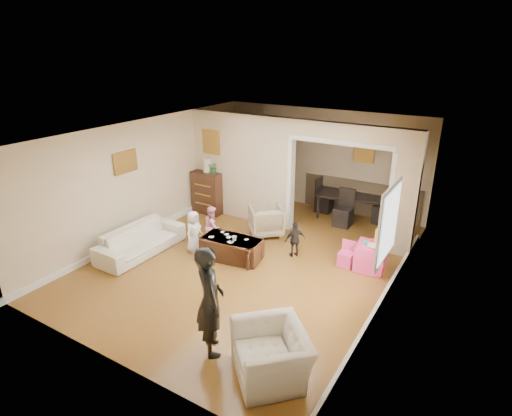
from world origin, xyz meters
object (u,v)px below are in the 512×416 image
Objects in this scene: sofa at (141,240)px; play_table at (371,257)px; armchair_front at (271,354)px; coffee_table at (232,248)px; adult_person at (210,301)px; child_kneel_a at (194,232)px; child_kneel_b at (213,226)px; child_toddler at (295,240)px; coffee_cup at (234,238)px; armchair_back at (266,221)px; table_lamp at (207,165)px; dining_table at (352,205)px; dresser at (208,192)px; cyan_cup at (366,243)px.

play_table is at bearing -66.63° from sofa.
sofa is at bearing -157.23° from armchair_front.
coffee_table is 0.73× the size of adult_person.
child_kneel_a is 1.01× the size of child_kneel_b.
coffee_cup is at bearing -9.79° from child_toddler.
sofa is at bearing 8.19° from armchair_back.
dining_table is at bearing 25.89° from table_lamp.
dresser is at bearing 9.90° from child_kneel_b.
child_toddler is (3.00, -1.05, -0.17)m from dresser.
child_kneel_b is (1.25, -1.50, -0.82)m from table_lamp.
dining_table is (3.30, 1.60, -0.24)m from dresser.
armchair_back is 2.48m from cyan_cup.
child_kneel_a is at bearing 18.54° from armchair_back.
adult_person reaches higher than sofa.
armchair_front is 1.37× the size of child_toddler.
child_kneel_b reaches higher than coffee_cup.
cyan_cup reaches higher than sofa.
armchair_back is 9.26× the size of cyan_cup.
child_toddler is at bearing 106.54° from armchair_back.
cyan_cup is at bearing -66.73° from sofa.
armchair_front reaches higher than play_table.
cyan_cup is 3.48m from child_kneel_a.
armchair_back is 0.72× the size of armchair_front.
coffee_table is at bearing -123.45° from dining_table.
child_toddler is (-1.22, 3.17, 0.04)m from armchair_front.
coffee_table is at bearing 153.43° from coffee_cup.
dresser is 1.22× the size of child_kneel_b.
child_kneel_b is at bearing 14.61° from armchair_back.
dining_table reaches higher than play_table.
table_lamp reaches higher than dresser.
coffee_cup is at bearing 177.47° from armchair_front.
dresser is 1.46× the size of child_toddler.
dresser is at bearing 169.26° from cyan_cup.
armchair_front is at bearing -44.97° from table_lamp.
adult_person is (1.31, -3.81, 0.48)m from armchair_back.
sofa is 4.67m from play_table.
dresser is 2.77m from coffee_cup.
table_lamp is 2.39m from child_kneel_a.
adult_person is (3.26, -4.24, -0.45)m from table_lamp.
adult_person is at bearing -108.35° from cyan_cup.
child_kneel_a is at bearing -60.56° from table_lamp.
adult_person is at bearing 66.63° from armchair_back.
coffee_cup is 0.06× the size of adult_person.
child_kneel_b is (-0.70, 0.30, 0.22)m from coffee_table.
coffee_table is at bearing -158.11° from play_table.
child_toddler is at bearing -60.86° from sofa.
play_table is 0.73× the size of child_toddler.
adult_person is 3.41m from child_kneel_b.
armchair_front is at bearing 61.24° from child_toddler.
child_kneel_b reaches higher than coffee_table.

